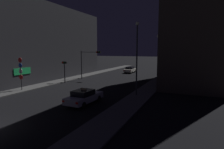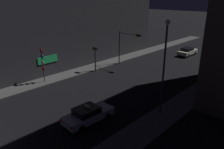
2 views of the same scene
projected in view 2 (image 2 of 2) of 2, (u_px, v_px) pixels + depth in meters
sidewalk_left at (125, 58)px, 37.62m from camera, size 2.56×55.73×0.13m
sidewalk_right at (216, 80)px, 27.71m from camera, size 2.56×55.73×0.13m
building_facade_left at (69, 21)px, 33.46m from camera, size 7.40×31.66×13.04m
taxi at (88, 114)px, 18.33m from camera, size 2.00×4.53×1.62m
far_car at (188, 51)px, 39.09m from camera, size 1.83×4.46×1.42m
traffic_light_overhead at (127, 42)px, 32.15m from camera, size 4.06×0.42×5.17m
traffic_light_left_kerb at (95, 54)px, 30.18m from camera, size 0.80×0.42×3.54m
sign_pole_left at (43, 63)px, 26.15m from camera, size 0.63×0.10×4.17m
street_lamp_near_block at (165, 59)px, 17.92m from camera, size 0.43×0.43×8.28m
street_lamp_far_block at (224, 32)px, 28.19m from camera, size 0.56×0.56×7.98m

